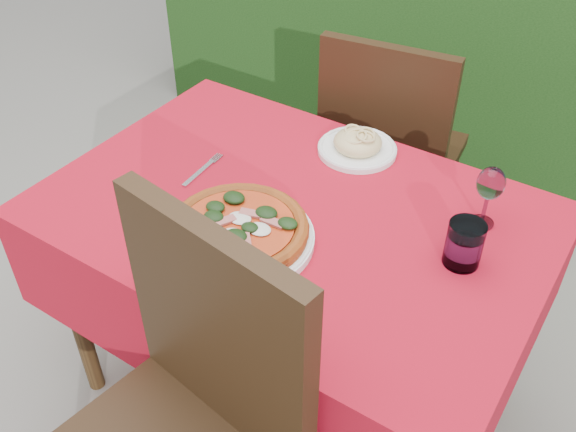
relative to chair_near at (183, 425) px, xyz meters
The scene contains 9 objects.
ground 0.83m from the chair_near, 100.17° to the left, with size 60.00×60.00×0.00m, color slate.
dining_table 0.57m from the chair_near, 100.17° to the left, with size 1.26×0.86×0.75m.
chair_near is the anchor object (origin of this frame).
chair_far 1.26m from the chair_near, 96.75° to the left, with size 0.49×0.49×0.96m.
pizza_plate 0.45m from the chair_near, 109.73° to the left, with size 0.37×0.37×0.07m.
pasta_plate 0.90m from the chair_near, 95.79° to the left, with size 0.22×0.22×0.06m.
water_glass 0.72m from the chair_near, 61.88° to the left, with size 0.08×0.08×0.11m.
wine_glass 0.88m from the chair_near, 67.56° to the left, with size 0.07×0.07×0.17m.
fork 0.70m from the chair_near, 125.72° to the left, with size 0.02×0.19×0.00m, color silver.
Camera 1 is at (0.69, -1.06, 1.76)m, focal length 40.00 mm.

